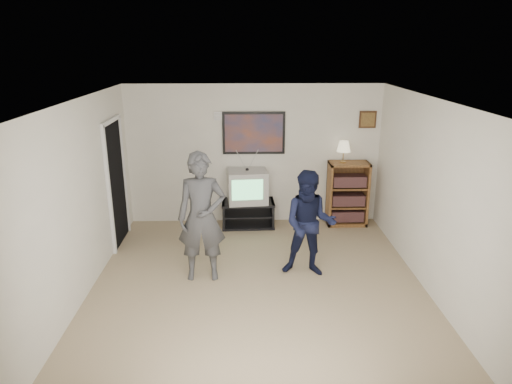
{
  "coord_description": "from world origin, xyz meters",
  "views": [
    {
      "loc": [
        -0.17,
        -5.45,
        3.15
      ],
      "look_at": [
        -0.01,
        0.67,
        1.15
      ],
      "focal_mm": 32.0,
      "sensor_mm": 36.0,
      "label": 1
    }
  ],
  "objects_px": {
    "media_stand": "(248,214)",
    "bookshelf": "(347,194)",
    "person_short": "(309,224)",
    "crt_television": "(247,186)",
    "person_tall": "(202,217)"
  },
  "relations": [
    {
      "from": "person_short",
      "to": "media_stand",
      "type": "bearing_deg",
      "value": 124.31
    },
    {
      "from": "person_tall",
      "to": "person_short",
      "type": "bearing_deg",
      "value": -0.26
    },
    {
      "from": "bookshelf",
      "to": "crt_television",
      "type": "bearing_deg",
      "value": -178.41
    },
    {
      "from": "crt_television",
      "to": "person_short",
      "type": "xyz_separation_m",
      "value": [
        0.85,
        -1.83,
        0.01
      ]
    },
    {
      "from": "person_tall",
      "to": "person_short",
      "type": "relative_size",
      "value": 1.18
    },
    {
      "from": "crt_television",
      "to": "media_stand",
      "type": "bearing_deg",
      "value": -5.53
    },
    {
      "from": "crt_television",
      "to": "person_short",
      "type": "relative_size",
      "value": 0.45
    },
    {
      "from": "crt_television",
      "to": "bookshelf",
      "type": "bearing_deg",
      "value": -3.94
    },
    {
      "from": "person_tall",
      "to": "bookshelf",
      "type": "bearing_deg",
      "value": 35.97
    },
    {
      "from": "media_stand",
      "to": "bookshelf",
      "type": "relative_size",
      "value": 0.82
    },
    {
      "from": "crt_television",
      "to": "bookshelf",
      "type": "relative_size",
      "value": 0.59
    },
    {
      "from": "crt_television",
      "to": "person_tall",
      "type": "bearing_deg",
      "value": -114.06
    },
    {
      "from": "bookshelf",
      "to": "person_short",
      "type": "distance_m",
      "value": 2.12
    },
    {
      "from": "media_stand",
      "to": "crt_television",
      "type": "distance_m",
      "value": 0.52
    },
    {
      "from": "bookshelf",
      "to": "person_tall",
      "type": "distance_m",
      "value": 3.13
    }
  ]
}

